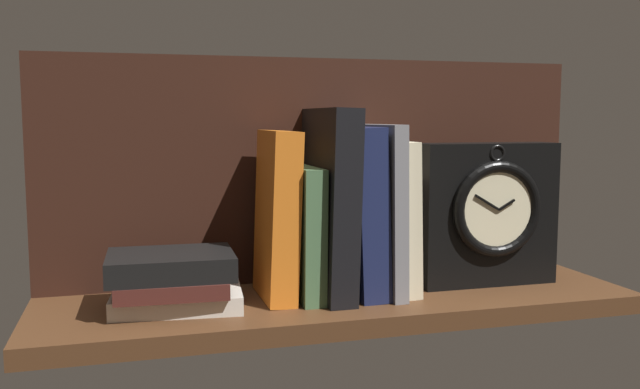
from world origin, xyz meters
TOP-DOWN VIEW (x-y plane):
  - ground_plane at (0.00, 0.00)cm, footprint 81.21×22.60cm
  - back_panel at (0.00, 10.70)cm, footprint 81.21×1.20cm
  - book_orange_pandolfini at (-8.46, 1.62)cm, footprint 4.60×12.37cm
  - book_green_romantic at (-4.87, 1.62)cm, footprint 3.06×14.09cm
  - book_black_skeptic at (-1.24, 1.62)cm, footprint 4.45×16.95cm
  - book_navy_bierce at (2.92, 1.62)cm, footprint 4.86×14.88cm
  - book_gray_chess at (6.18, 1.62)cm, footprint 2.37×16.30cm
  - book_cream_twain at (8.58, 1.62)cm, footprint 2.83×13.36cm
  - framed_clock at (22.51, 0.80)cm, footprint 20.60×6.94cm
  - book_stack_side at (-22.39, -0.38)cm, footprint 17.28×12.96cm

SIDE VIEW (x-z plane):
  - ground_plane at x=0.00cm, z-range -2.50..0.00cm
  - book_stack_side at x=-22.39cm, z-range 0.05..7.34cm
  - book_green_romantic at x=-4.87cm, z-range -0.01..17.72cm
  - framed_clock at x=22.51cm, z-range 0.16..20.76cm
  - book_cream_twain at x=8.58cm, z-range -0.03..21.02cm
  - book_orange_pandolfini at x=-8.46cm, z-range -0.07..22.57cm
  - book_navy_bierce at x=2.92cm, z-range -0.07..23.01cm
  - book_gray_chess at x=6.18cm, z-range -0.02..23.32cm
  - book_black_skeptic at x=-1.24cm, z-range -0.05..25.49cm
  - back_panel at x=0.00cm, z-range 0.00..32.87cm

